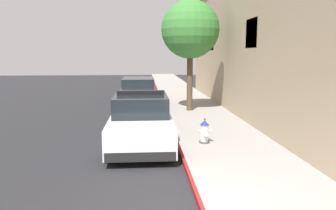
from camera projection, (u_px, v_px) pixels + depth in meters
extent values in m
cube|color=#232326|center=(70.00, 118.00, 15.24)|extent=(32.34, 60.00, 0.20)
cube|color=gray|center=(198.00, 112.00, 15.65)|extent=(3.00, 60.00, 0.13)
cube|color=maroon|center=(166.00, 113.00, 15.54)|extent=(0.08, 60.00, 0.13)
cube|color=black|center=(252.00, 33.00, 12.31)|extent=(0.06, 1.30, 1.10)
cube|color=black|center=(212.00, 41.00, 19.56)|extent=(0.06, 1.30, 1.10)
cube|color=white|center=(141.00, 126.00, 10.35)|extent=(1.84, 4.80, 0.76)
cube|color=black|center=(141.00, 104.00, 10.39)|extent=(1.64, 2.50, 0.60)
cube|color=black|center=(140.00, 156.00, 8.08)|extent=(1.76, 0.16, 0.24)
cube|color=black|center=(142.00, 119.00, 12.69)|extent=(1.76, 0.16, 0.24)
cylinder|color=black|center=(118.00, 123.00, 12.00)|extent=(0.22, 0.64, 0.64)
cylinder|color=black|center=(165.00, 122.00, 12.12)|extent=(0.22, 0.64, 0.64)
cylinder|color=black|center=(108.00, 150.00, 8.65)|extent=(0.22, 0.64, 0.64)
cylinder|color=black|center=(173.00, 148.00, 8.77)|extent=(0.22, 0.64, 0.64)
cube|color=black|center=(141.00, 93.00, 10.29)|extent=(1.48, 0.20, 0.12)
cube|color=red|center=(129.00, 93.00, 10.26)|extent=(0.44, 0.18, 0.11)
cube|color=#1E33E0|center=(152.00, 93.00, 10.31)|extent=(0.44, 0.18, 0.11)
cube|color=#B2B5BA|center=(138.00, 96.00, 17.53)|extent=(1.84, 4.80, 0.76)
cube|color=black|center=(138.00, 84.00, 17.57)|extent=(1.64, 2.50, 0.60)
cube|color=black|center=(138.00, 108.00, 15.26)|extent=(1.76, 0.16, 0.24)
cube|color=black|center=(139.00, 96.00, 19.87)|extent=(1.76, 0.16, 0.24)
cylinder|color=black|center=(124.00, 97.00, 19.18)|extent=(0.22, 0.64, 0.64)
cylinder|color=black|center=(154.00, 97.00, 19.31)|extent=(0.22, 0.64, 0.64)
cylinder|color=black|center=(120.00, 106.00, 15.83)|extent=(0.22, 0.64, 0.64)
cylinder|color=black|center=(156.00, 106.00, 15.96)|extent=(0.22, 0.64, 0.64)
cylinder|color=#4C4C51|center=(204.00, 142.00, 10.03)|extent=(0.32, 0.32, 0.06)
cylinder|color=silver|center=(204.00, 133.00, 9.98)|extent=(0.24, 0.24, 0.50)
cone|color=navy|center=(205.00, 123.00, 9.94)|extent=(0.28, 0.28, 0.14)
cylinder|color=#4C4C51|center=(205.00, 119.00, 9.92)|extent=(0.05, 0.05, 0.06)
cylinder|color=silver|center=(199.00, 131.00, 9.96)|extent=(0.10, 0.10, 0.10)
cylinder|color=silver|center=(210.00, 131.00, 9.99)|extent=(0.10, 0.10, 0.10)
cylinder|color=silver|center=(206.00, 134.00, 9.81)|extent=(0.13, 0.12, 0.13)
cylinder|color=brown|center=(190.00, 80.00, 15.68)|extent=(0.28, 0.28, 2.88)
sphere|color=#387A33|center=(190.00, 29.00, 15.31)|extent=(2.73, 2.73, 2.73)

